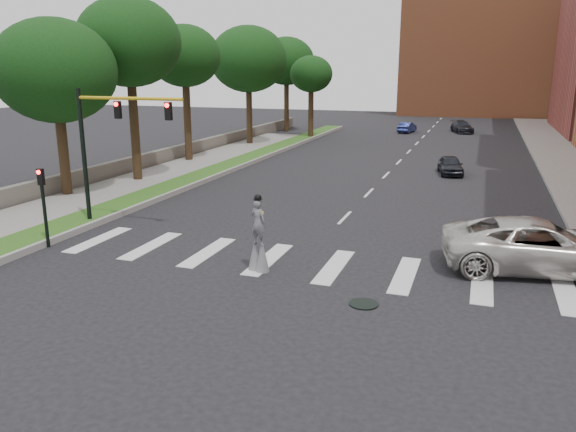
{
  "coord_description": "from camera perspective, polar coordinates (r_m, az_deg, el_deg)",
  "views": [
    {
      "loc": [
        6.04,
        -17.86,
        7.0
      ],
      "look_at": [
        -0.59,
        1.26,
        1.7
      ],
      "focal_mm": 35.0,
      "sensor_mm": 36.0,
      "label": 1
    }
  ],
  "objects": [
    {
      "name": "median_curb",
      "position": [
        41.86,
        -4.37,
        5.2
      ],
      "size": [
        0.2,
        60.0,
        0.28
      ],
      "primitive_type": "cube",
      "color": "gray",
      "rests_on": "ground"
    },
    {
      "name": "stone_wall",
      "position": [
        46.49,
        -10.87,
        6.44
      ],
      "size": [
        0.5,
        56.0,
        1.1
      ],
      "primitive_type": "cube",
      "color": "#5C574F",
      "rests_on": "ground"
    },
    {
      "name": "suv_crossing",
      "position": [
        21.84,
        24.21,
        -2.79
      ],
      "size": [
        7.12,
        4.12,
        1.87
      ],
      "primitive_type": "imported",
      "rotation": [
        0.0,
        0.0,
        1.73
      ],
      "color": "silver",
      "rests_on": "ground"
    },
    {
      "name": "tree_4",
      "position": [
        53.78,
        -4.05,
        15.59
      ],
      "size": [
        7.11,
        7.11,
        10.94
      ],
      "color": "black",
      "rests_on": "ground"
    },
    {
      "name": "car_near",
      "position": [
        40.26,
        16.17,
        4.98
      ],
      "size": [
        2.13,
        3.88,
        1.25
      ],
      "primitive_type": "imported",
      "rotation": [
        0.0,
        0.0,
        0.19
      ],
      "color": "black",
      "rests_on": "ground"
    },
    {
      "name": "secondary_signal",
      "position": [
        24.37,
        -23.59,
        1.46
      ],
      "size": [
        0.25,
        0.21,
        3.23
      ],
      "color": "black",
      "rests_on": "ground"
    },
    {
      "name": "manhole",
      "position": [
        17.59,
        7.69,
        -8.84
      ],
      "size": [
        0.9,
        0.9,
        0.04
      ],
      "primitive_type": "cylinder",
      "color": "black",
      "rests_on": "ground"
    },
    {
      "name": "tree_3",
      "position": [
        44.22,
        -10.46,
        15.62
      ],
      "size": [
        5.4,
        5.4,
        10.27
      ],
      "color": "black",
      "rests_on": "ground"
    },
    {
      "name": "tree_1",
      "position": [
        33.54,
        -22.58,
        13.41
      ],
      "size": [
        6.55,
        6.55,
        9.71
      ],
      "color": "black",
      "rests_on": "ground"
    },
    {
      "name": "tree_5",
      "position": [
        65.81,
        -0.16,
        15.43
      ],
      "size": [
        6.3,
        6.3,
        10.59
      ],
      "color": "black",
      "rests_on": "ground"
    },
    {
      "name": "car_far",
      "position": [
        67.63,
        17.26,
        8.63
      ],
      "size": [
        3.05,
        4.78,
        1.29
      ],
      "primitive_type": "imported",
      "rotation": [
        0.0,
        0.0,
        0.3
      ],
      "color": "black",
      "rests_on": "ground"
    },
    {
      "name": "traffic_signal",
      "position": [
        26.33,
        -18.12,
        7.74
      ],
      "size": [
        5.3,
        0.23,
        6.2
      ],
      "color": "black",
      "rests_on": "ground"
    },
    {
      "name": "ground_plane",
      "position": [
        20.11,
        0.42,
        -5.69
      ],
      "size": [
        160.0,
        160.0,
        0.0
      ],
      "primitive_type": "plane",
      "color": "black",
      "rests_on": "ground"
    },
    {
      "name": "stilt_performer",
      "position": [
        19.94,
        -3.02,
        -2.62
      ],
      "size": [
        0.83,
        0.62,
        2.81
      ],
      "rotation": [
        0.0,
        0.0,
        2.84
      ],
      "color": "black",
      "rests_on": "ground"
    },
    {
      "name": "tree_2",
      "position": [
        36.82,
        -15.88,
        16.57
      ],
      "size": [
        6.33,
        6.33,
        11.3
      ],
      "color": "black",
      "rests_on": "ground"
    },
    {
      "name": "grass_median",
      "position": [
        42.29,
        -5.68,
        5.24
      ],
      "size": [
        2.0,
        60.0,
        0.25
      ],
      "primitive_type": "cube",
      "color": "#265117",
      "rests_on": "ground"
    },
    {
      "name": "building_backdrop",
      "position": [
        95.88,
        19.8,
        15.04
      ],
      "size": [
        26.0,
        14.0,
        18.0
      ],
      "primitive_type": "cube",
      "color": "#B46138",
      "rests_on": "ground"
    },
    {
      "name": "sidewalk_left",
      "position": [
        35.29,
        -16.95,
        2.74
      ],
      "size": [
        4.0,
        60.0,
        0.18
      ],
      "primitive_type": "cube",
      "color": "slate",
      "rests_on": "ground"
    },
    {
      "name": "car_mid",
      "position": [
        66.18,
        12.01,
        8.8
      ],
      "size": [
        1.83,
        3.73,
        1.18
      ],
      "primitive_type": "imported",
      "rotation": [
        0.0,
        0.0,
        2.97
      ],
      "color": "navy",
      "rests_on": "ground"
    },
    {
      "name": "tree_6",
      "position": [
        58.82,
        2.37,
        14.13
      ],
      "size": [
        4.33,
        4.33,
        8.39
      ],
      "color": "black",
      "rests_on": "ground"
    }
  ]
}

